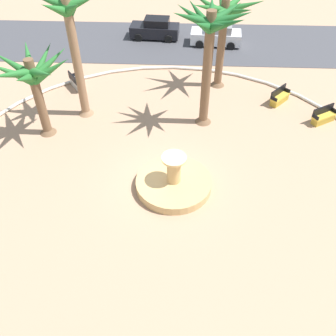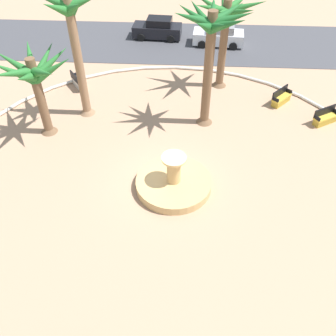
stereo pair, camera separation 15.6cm
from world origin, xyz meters
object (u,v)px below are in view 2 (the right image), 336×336
Objects in this scene: fountain at (174,183)px; palm_tree_mid_plaza at (73,32)px; bench_north at (79,83)px; parked_car_second at (219,36)px; palm_tree_near_fountain at (226,21)px; palm_tree_far_side at (211,38)px; bench_west at (325,118)px; parked_car_leftmost at (158,29)px; palm_tree_by_curb at (34,76)px; bench_southwest at (281,99)px.

palm_tree_mid_plaza is (-5.63, 6.11, 4.80)m from fountain.
bench_north is 12.18m from parked_car_second.
palm_tree_far_side is at bearing -104.33° from palm_tree_near_fountain.
bench_west is 15.98m from bench_north.
palm_tree_mid_plaza reaches higher than parked_car_leftmost.
bench_north is at bearing 168.30° from bench_west.
bench_west is (6.08, -4.01, -4.10)m from palm_tree_near_fountain.
fountain is at bearing -100.00° from parked_car_second.
palm_tree_near_fountain reaches higher than fountain.
palm_tree_mid_plaza is (1.82, 2.04, 1.48)m from palm_tree_by_curb.
palm_tree_mid_plaza is 7.25m from palm_tree_far_side.
bench_north is 9.60m from parked_car_leftmost.
parked_car_second reaches higher than bench_west.
bench_west is at bearing -42.10° from bench_southwest.
palm_tree_by_curb is at bearing -131.83° from palm_tree_mid_plaza.
bench_southwest is (13.39, -1.21, 0.00)m from bench_north.
bench_west is at bearing 33.69° from fountain.
fountain is 10.54m from bench_west.
palm_tree_far_side reaches higher than bench_west.
palm_tree_mid_plaza is 14.02m from parked_car_second.
bench_southwest is at bearing 15.25° from palm_tree_by_curb.
palm_tree_by_curb is 14.66m from parked_car_leftmost.
bench_west is 1.03× the size of bench_north.
parked_car_leftmost is (5.31, 13.36, -2.84)m from palm_tree_by_curb.
palm_tree_near_fountain is 3.77× the size of bench_north.
parked_car_leftmost is (3.49, 11.33, -4.32)m from palm_tree_mid_plaza.
palm_tree_far_side is 10.38m from bench_north.
bench_southwest is (6.52, 7.88, 0.05)m from fountain.
palm_tree_far_side is 11.76m from parked_car_second.
palm_tree_by_curb reaches higher than bench_west.
palm_tree_near_fountain is 1.45× the size of parked_car_leftmost.
palm_tree_near_fountain is at bearing 75.67° from palm_tree_far_side.
parked_car_leftmost is at bearing 122.55° from palm_tree_near_fountain.
palm_tree_mid_plaza reaches higher than bench_west.
fountain is 0.51× the size of palm_tree_mid_plaza.
bench_north is (-8.46, 3.54, -4.85)m from palm_tree_far_side.
fountain is at bearing -52.92° from bench_north.
bench_north is (-9.56, -0.77, -4.10)m from palm_tree_near_fountain.
palm_tree_mid_plaza reaches higher than parked_car_second.
parked_car_second is (8.52, 10.26, -4.32)m from palm_tree_mid_plaza.
palm_tree_near_fountain is at bearing -91.70° from parked_car_second.
palm_tree_by_curb reaches higher than parked_car_leftmost.
parked_car_second is at bearing -11.95° from parked_car_leftmost.
bench_north is (-1.24, 2.98, -4.75)m from palm_tree_mid_plaza.
palm_tree_far_side is 1.66× the size of parked_car_second.
bench_north and bench_southwest have the same top height.
parked_car_leftmost is at bearing 97.00° from fountain.
bench_north is (-6.87, 9.09, 0.05)m from fountain.
palm_tree_by_curb is 6.02m from bench_north.
bench_southwest is 0.37× the size of parked_car_leftmost.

